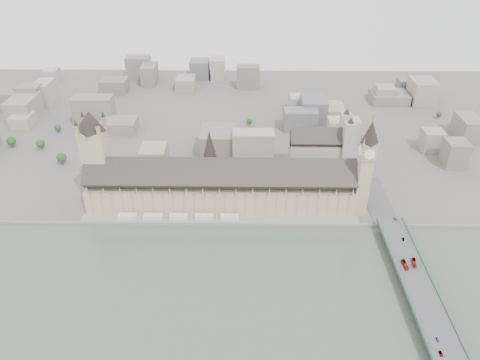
{
  "coord_description": "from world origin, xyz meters",
  "views": [
    {
      "loc": [
        25.31,
        -375.6,
        271.79
      ],
      "look_at": [
        19.36,
        31.72,
        22.74
      ],
      "focal_mm": 35.0,
      "sensor_mm": 36.0,
      "label": 1
    }
  ],
  "objects_px": {
    "elizabeth_tower": "(366,162)",
    "car_approach": "(396,219)",
    "palace_of_westminster": "(220,186)",
    "westminster_abbey": "(322,150)",
    "red_bus_north": "(405,265)",
    "car_blue": "(438,340)",
    "victoria_tower": "(96,154)",
    "red_bus_south": "(414,263)",
    "westminster_bridge": "(412,275)",
    "car_silver": "(403,239)",
    "car_grey": "(441,354)"
  },
  "relations": [
    {
      "from": "westminster_abbey",
      "to": "red_bus_south",
      "type": "relative_size",
      "value": 6.2
    },
    {
      "from": "palace_of_westminster",
      "to": "car_blue",
      "type": "bearing_deg",
      "value": -48.24
    },
    {
      "from": "westminster_bridge",
      "to": "car_silver",
      "type": "bearing_deg",
      "value": 85.04
    },
    {
      "from": "red_bus_north",
      "to": "westminster_abbey",
      "type": "bearing_deg",
      "value": 101.26
    },
    {
      "from": "westminster_bridge",
      "to": "car_grey",
      "type": "xyz_separation_m",
      "value": [
        -5.84,
        -81.13,
        5.76
      ]
    },
    {
      "from": "victoria_tower",
      "to": "car_silver",
      "type": "height_order",
      "value": "victoria_tower"
    },
    {
      "from": "elizabeth_tower",
      "to": "victoria_tower",
      "type": "bearing_deg",
      "value": 176.04
    },
    {
      "from": "westminster_bridge",
      "to": "red_bus_north",
      "type": "bearing_deg",
      "value": 132.87
    },
    {
      "from": "car_silver",
      "to": "red_bus_south",
      "type": "bearing_deg",
      "value": -78.57
    },
    {
      "from": "victoria_tower",
      "to": "westminster_bridge",
      "type": "relative_size",
      "value": 0.31
    },
    {
      "from": "red_bus_north",
      "to": "car_blue",
      "type": "xyz_separation_m",
      "value": [
        1.04,
        -75.2,
        -0.94
      ]
    },
    {
      "from": "victoria_tower",
      "to": "red_bus_north",
      "type": "xyz_separation_m",
      "value": [
        278.86,
        -107.96,
        -43.37
      ]
    },
    {
      "from": "palace_of_westminster",
      "to": "victoria_tower",
      "type": "bearing_deg",
      "value": 177.04
    },
    {
      "from": "car_silver",
      "to": "westminster_abbey",
      "type": "bearing_deg",
      "value": 122.83
    },
    {
      "from": "red_bus_south",
      "to": "car_blue",
      "type": "xyz_separation_m",
      "value": [
        -7.32,
        -77.75,
        -0.88
      ]
    },
    {
      "from": "elizabeth_tower",
      "to": "car_silver",
      "type": "relative_size",
      "value": 25.52
    },
    {
      "from": "palace_of_westminster",
      "to": "car_silver",
      "type": "height_order",
      "value": "palace_of_westminster"
    },
    {
      "from": "westminster_bridge",
      "to": "car_blue",
      "type": "xyz_separation_m",
      "value": [
        -4.1,
        -69.66,
        5.77
      ]
    },
    {
      "from": "car_silver",
      "to": "westminster_bridge",
      "type": "bearing_deg",
      "value": -83.08
    },
    {
      "from": "victoria_tower",
      "to": "red_bus_south",
      "type": "relative_size",
      "value": 9.11
    },
    {
      "from": "red_bus_south",
      "to": "car_silver",
      "type": "xyz_separation_m",
      "value": [
        0.25,
        31.93,
        -0.83
      ]
    },
    {
      "from": "victoria_tower",
      "to": "red_bus_south",
      "type": "bearing_deg",
      "value": -20.15
    },
    {
      "from": "red_bus_south",
      "to": "car_approach",
      "type": "bearing_deg",
      "value": 99.96
    },
    {
      "from": "car_silver",
      "to": "car_approach",
      "type": "bearing_deg",
      "value": 99.59
    },
    {
      "from": "victoria_tower",
      "to": "red_bus_south",
      "type": "distance_m",
      "value": 309.02
    },
    {
      "from": "car_blue",
      "to": "car_approach",
      "type": "distance_m",
      "value": 139.6
    },
    {
      "from": "car_blue",
      "to": "car_grey",
      "type": "distance_m",
      "value": 11.6
    },
    {
      "from": "palace_of_westminster",
      "to": "red_bus_south",
      "type": "relative_size",
      "value": 24.14
    },
    {
      "from": "car_grey",
      "to": "red_bus_north",
      "type": "bearing_deg",
      "value": 87.5
    },
    {
      "from": "victoria_tower",
      "to": "red_bus_south",
      "type": "height_order",
      "value": "victoria_tower"
    },
    {
      "from": "victoria_tower",
      "to": "car_grey",
      "type": "distance_m",
      "value": 342.37
    },
    {
      "from": "victoria_tower",
      "to": "car_silver",
      "type": "xyz_separation_m",
      "value": [
        287.47,
        -73.48,
        -44.26
      ]
    },
    {
      "from": "westminster_bridge",
      "to": "car_approach",
      "type": "bearing_deg",
      "value": 86.17
    },
    {
      "from": "car_silver",
      "to": "car_approach",
      "type": "relative_size",
      "value": 0.83
    },
    {
      "from": "palace_of_westminster",
      "to": "red_bus_north",
      "type": "xyz_separation_m",
      "value": [
        156.86,
        -101.66,
        -10.87
      ]
    },
    {
      "from": "westminster_abbey",
      "to": "car_silver",
      "type": "height_order",
      "value": "westminster_abbey"
    },
    {
      "from": "car_blue",
      "to": "car_approach",
      "type": "xyz_separation_m",
      "value": [
        8.77,
        139.33,
        0.09
      ]
    },
    {
      "from": "westminster_abbey",
      "to": "red_bus_south",
      "type": "distance_m",
      "value": 183.15
    },
    {
      "from": "red_bus_south",
      "to": "car_silver",
      "type": "relative_size",
      "value": 2.61
    },
    {
      "from": "palace_of_westminster",
      "to": "westminster_bridge",
      "type": "bearing_deg",
      "value": -33.49
    },
    {
      "from": "palace_of_westminster",
      "to": "westminster_abbey",
      "type": "relative_size",
      "value": 3.9
    },
    {
      "from": "elizabeth_tower",
      "to": "car_approach",
      "type": "relative_size",
      "value": 21.22
    },
    {
      "from": "westminster_abbey",
      "to": "car_silver",
      "type": "distance_m",
      "value": 153.22
    },
    {
      "from": "elizabeth_tower",
      "to": "car_grey",
      "type": "bearing_deg",
      "value": -84.13
    },
    {
      "from": "red_bus_north",
      "to": "red_bus_south",
      "type": "xyz_separation_m",
      "value": [
        8.36,
        2.55,
        -0.06
      ]
    },
    {
      "from": "red_bus_north",
      "to": "car_blue",
      "type": "relative_size",
      "value": 2.99
    },
    {
      "from": "car_blue",
      "to": "car_silver",
      "type": "height_order",
      "value": "car_silver"
    },
    {
      "from": "elizabeth_tower",
      "to": "victoria_tower",
      "type": "height_order",
      "value": "elizabeth_tower"
    },
    {
      "from": "palace_of_westminster",
      "to": "westminster_abbey",
      "type": "height_order",
      "value": "westminster_abbey"
    },
    {
      "from": "car_blue",
      "to": "car_grey",
      "type": "height_order",
      "value": "car_blue"
    }
  ]
}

